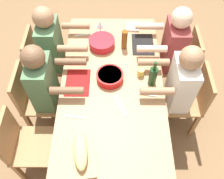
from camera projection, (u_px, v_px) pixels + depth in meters
ground_plane at (112, 120)px, 2.99m from camera, size 8.00×8.00×0.00m
dining_table at (112, 88)px, 2.45m from camera, size 1.88×0.97×0.74m
chair_near_right at (182, 61)px, 2.90m from camera, size 0.40×0.40×0.85m
diner_near_right at (170, 47)px, 2.72m from camera, size 0.41×0.53×1.20m
chair_far_center at (34, 97)px, 2.60m from camera, size 0.40×0.40×0.85m
diner_far_center at (48, 85)px, 2.43m from camera, size 0.41×0.53×1.20m
chair_far_left at (24, 144)px, 2.30m from camera, size 0.40×0.40×0.85m
chair_far_right at (43, 60)px, 2.90m from camera, size 0.40×0.40×0.85m
diner_far_right at (55, 47)px, 2.73m from camera, size 0.41×0.53×1.20m
chair_near_center at (190, 98)px, 2.60m from camera, size 0.40×0.40×0.85m
diner_near_center at (177, 86)px, 2.42m from camera, size 0.41×0.53×1.20m
serving_bowl_fruit at (102, 42)px, 2.64m from camera, size 0.27×0.27×0.09m
serving_bowl_greens at (110, 76)px, 2.38m from camera, size 0.26×0.26×0.08m
cutting_board at (81, 154)px, 1.97m from camera, size 0.43×0.27×0.02m
bread_loaf at (80, 151)px, 1.93m from camera, size 0.33×0.15×0.09m
wine_bottle at (153, 76)px, 2.30m from camera, size 0.08×0.08×0.29m
beer_bottle at (124, 40)px, 2.57m from camera, size 0.06×0.06×0.22m
wine_glass at (100, 25)px, 2.70m from camera, size 0.08×0.08×0.17m
placemat_near_right at (143, 44)px, 2.69m from camera, size 0.32×0.23×0.01m
placemat_far_center at (78, 82)px, 2.39m from camera, size 0.32×0.23×0.01m
fork_far_left at (74, 117)px, 2.17m from camera, size 0.04×0.17×0.01m
fork_far_right at (83, 35)px, 2.77m from camera, size 0.04×0.17×0.01m
cup_near_center at (141, 72)px, 2.41m from camera, size 0.07×0.07×0.08m
fork_near_center at (147, 95)px, 2.30m from camera, size 0.04×0.17×0.01m
carving_knife at (120, 106)px, 2.23m from camera, size 0.22×0.12×0.01m
napkin_stack at (133, 27)px, 2.84m from camera, size 0.15×0.15×0.02m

